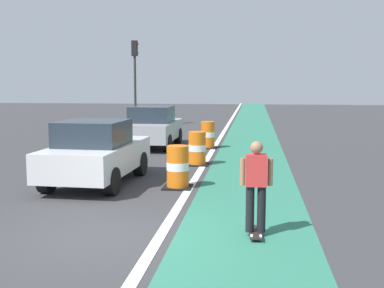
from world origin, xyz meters
name	(u,v)px	position (x,y,z in m)	size (l,w,h in m)	color
ground_plane	(109,236)	(0.00, 0.00, 0.00)	(100.00, 100.00, 0.00)	#38383A
bike_lane_strip	(251,147)	(2.40, 12.00, 0.00)	(2.50, 80.00, 0.01)	#2D755B
lane_divider_stripe	(215,147)	(0.90, 12.00, 0.01)	(0.20, 80.00, 0.01)	silver
skateboarder_on_lane	(256,185)	(2.56, 0.34, 0.91)	(0.57, 0.81, 1.69)	black
parked_sedan_nearest	(96,153)	(-1.62, 4.27, 0.83)	(2.05, 4.17, 1.70)	silver
parked_sedan_second	(153,127)	(-1.62, 11.55, 0.83)	(1.95, 4.11, 1.70)	#9EA0A5
traffic_barrel_front	(178,167)	(0.60, 4.03, 0.53)	(0.73, 0.73, 1.09)	orange
traffic_barrel_mid	(197,149)	(0.69, 7.52, 0.53)	(0.73, 0.73, 1.09)	orange
traffic_barrel_back	(208,135)	(0.65, 11.54, 0.53)	(0.73, 0.73, 1.09)	orange
traffic_light_corner	(135,68)	(-4.59, 20.68, 3.50)	(0.41, 0.32, 5.10)	#2D2D2D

